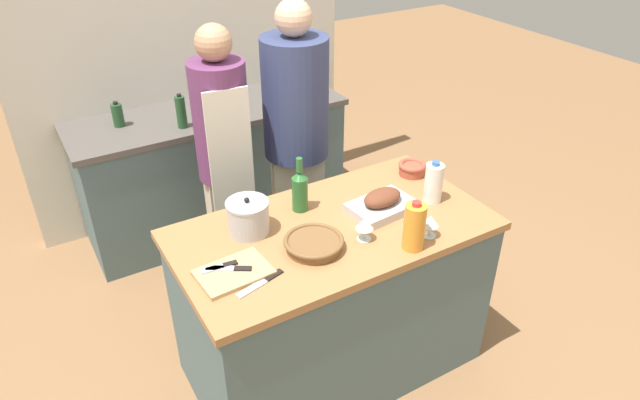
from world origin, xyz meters
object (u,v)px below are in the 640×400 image
stock_pot (248,217)px  knife_chef (262,282)px  cutting_board (234,273)px  milk_jug (434,183)px  person_cook_guest (296,135)px  condiment_bottle_short (118,115)px  juice_jug (414,227)px  knife_paring (220,267)px  roasting_pan (382,203)px  wine_glass_right (365,224)px  condiment_bottle_tall (283,77)px  knife_bread (230,268)px  mixing_bowl (412,168)px  wine_bottle_green (300,190)px  wicker_basket (314,243)px  person_cook_aproned (225,155)px  condiment_bottle_extra (181,112)px  wine_glass_left (430,221)px

stock_pot → knife_chef: size_ratio=0.85×
cutting_board → milk_jug: size_ratio=1.41×
person_cook_guest → condiment_bottle_short: bearing=155.7°
juice_jug → knife_paring: size_ratio=1.48×
roasting_pan → knife_paring: roasting_pan is taller
wine_glass_right → condiment_bottle_tall: condiment_bottle_tall is taller
juice_jug → condiment_bottle_tall: juice_jug is taller
roasting_pan → knife_bread: 0.81m
stock_pot → person_cook_guest: (0.61, 0.67, -0.02)m
mixing_bowl → wine_bottle_green: wine_bottle_green is taller
knife_chef → knife_bread: 0.15m
roasting_pan → condiment_bottle_short: (-0.83, 1.64, 0.03)m
wine_glass_right → mixing_bowl: bearing=33.1°
roasting_pan → wine_glass_right: (-0.20, -0.15, 0.04)m
wicker_basket → wine_glass_right: wine_glass_right is taller
milk_jug → condiment_bottle_short: bearing=123.1°
person_cook_guest → cutting_board: bearing=-110.9°
wine_bottle_green → person_cook_aproned: person_cook_aproned is taller
juice_jug → condiment_bottle_extra: bearing=104.3°
wicker_basket → condiment_bottle_short: 1.78m
cutting_board → stock_pot: 0.32m
knife_chef → wine_glass_left: bearing=-6.3°
wine_glass_left → person_cook_aproned: person_cook_aproned is taller
wine_glass_right → knife_bread: bearing=171.9°
roasting_pan → condiment_bottle_short: condiment_bottle_short is taller
wine_bottle_green → knife_paring: 0.57m
condiment_bottle_extra → knife_bread: bearing=-101.8°
wine_glass_left → knife_bread: size_ratio=0.61×
wicker_basket → milk_jug: size_ratio=1.22×
wine_glass_left → knife_paring: wine_glass_left is taller
wine_glass_left → condiment_bottle_short: (-0.89, 1.92, -0.01)m
juice_jug → condiment_bottle_tall: size_ratio=1.56×
wine_glass_right → condiment_bottle_tall: 1.98m
cutting_board → wine_bottle_green: 0.56m
condiment_bottle_short → knife_bread: bearing=-89.1°
roasting_pan → condiment_bottle_tall: bearing=77.9°
mixing_bowl → person_cook_guest: size_ratio=0.09×
juice_jug → condiment_bottle_short: size_ratio=1.44×
roasting_pan → milk_jug: (0.27, -0.05, 0.06)m
stock_pot → condiment_bottle_tall: stock_pot is taller
milk_jug → knife_paring: size_ratio=1.37×
knife_bread → person_cook_guest: bearing=48.5°
roasting_pan → juice_jug: (-0.06, -0.30, 0.07)m
roasting_pan → person_cook_guest: 0.84m
wicker_basket → condiment_bottle_short: condiment_bottle_short is taller
roasting_pan → cutting_board: size_ratio=1.08×
wicker_basket → knife_bread: wicker_basket is taller
person_cook_aproned → knife_bread: bearing=-104.6°
wine_bottle_green → knife_chef: 0.57m
milk_jug → wine_glass_right: size_ratio=1.97×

